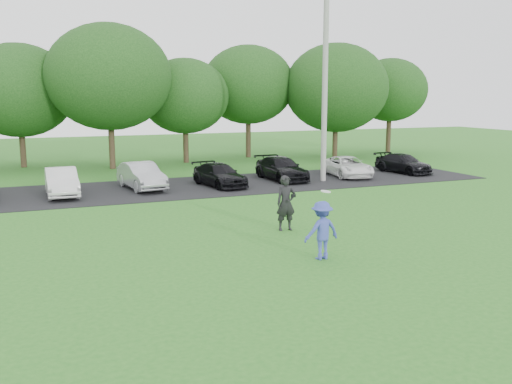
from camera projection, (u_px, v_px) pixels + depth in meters
ground at (304, 258)px, 15.77m from camera, size 100.00×100.00×0.00m
parking_lot at (182, 187)px, 27.62m from camera, size 32.00×6.50×0.03m
utility_pole at (325, 76)px, 28.77m from camera, size 0.28×0.28×10.78m
frisbee_player at (322, 230)px, 15.56m from camera, size 1.09×0.69×1.95m
camera_bystander at (286, 203)px, 18.85m from camera, size 0.70×0.49×1.84m
parked_cars at (152, 177)px, 27.04m from camera, size 28.41×4.79×1.26m
tree_row at (163, 87)px, 36.25m from camera, size 42.39×9.85×8.64m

